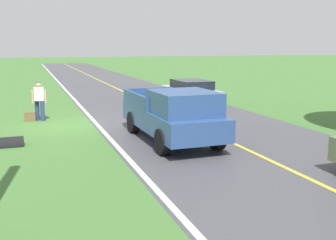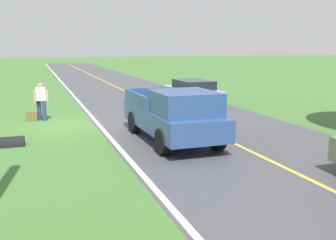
{
  "view_description": "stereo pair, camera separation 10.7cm",
  "coord_description": "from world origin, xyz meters",
  "px_view_note": "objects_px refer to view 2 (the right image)",
  "views": [
    {
      "loc": [
        1.54,
        16.45,
        3.22
      ],
      "look_at": [
        -2.09,
        6.15,
        1.18
      ],
      "focal_mm": 42.64,
      "sensor_mm": 36.0,
      "label": 1
    },
    {
      "loc": [
        1.43,
        16.49,
        3.22
      ],
      "look_at": [
        -2.09,
        6.15,
        1.18
      ],
      "focal_mm": 42.64,
      "sensor_mm": 36.0,
      "label": 2
    }
  ],
  "objects_px": {
    "hitchhiker_walking": "(41,98)",
    "suitcase_carried": "(32,116)",
    "pickup_truck_passing": "(175,114)",
    "sedan_near_oncoming": "(192,92)"
  },
  "relations": [
    {
      "from": "hitchhiker_walking",
      "to": "suitcase_carried",
      "type": "xyz_separation_m",
      "value": [
        0.42,
        0.06,
        -0.77
      ]
    },
    {
      "from": "hitchhiker_walking",
      "to": "pickup_truck_passing",
      "type": "relative_size",
      "value": 0.32
    },
    {
      "from": "hitchhiker_walking",
      "to": "suitcase_carried",
      "type": "relative_size",
      "value": 3.8
    },
    {
      "from": "hitchhiker_walking",
      "to": "sedan_near_oncoming",
      "type": "relative_size",
      "value": 0.4
    },
    {
      "from": "pickup_truck_passing",
      "to": "hitchhiker_walking",
      "type": "bearing_deg",
      "value": -53.58
    },
    {
      "from": "suitcase_carried",
      "to": "pickup_truck_passing",
      "type": "bearing_deg",
      "value": 42.05
    },
    {
      "from": "suitcase_carried",
      "to": "pickup_truck_passing",
      "type": "distance_m",
      "value": 7.23
    },
    {
      "from": "suitcase_carried",
      "to": "pickup_truck_passing",
      "type": "height_order",
      "value": "pickup_truck_passing"
    },
    {
      "from": "pickup_truck_passing",
      "to": "sedan_near_oncoming",
      "type": "distance_m",
      "value": 8.31
    },
    {
      "from": "suitcase_carried",
      "to": "pickup_truck_passing",
      "type": "relative_size",
      "value": 0.08
    }
  ]
}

